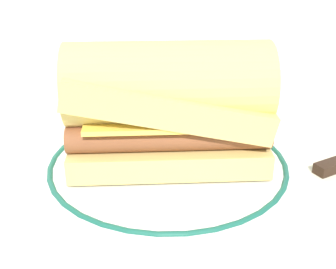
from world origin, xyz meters
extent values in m
plane|color=beige|center=(0.00, 0.00, 0.00)|extent=(1.50, 1.50, 0.00)
cylinder|color=white|center=(0.02, 0.03, 0.01)|extent=(0.28, 0.28, 0.01)
torus|color=#195947|center=(0.02, 0.03, 0.01)|extent=(0.26, 0.26, 0.01)
cube|color=#D2B766|center=(0.02, 0.03, 0.03)|extent=(0.22, 0.15, 0.03)
cylinder|color=brown|center=(0.01, 0.01, 0.05)|extent=(0.21, 0.08, 0.03)
cylinder|color=brown|center=(0.02, 0.03, 0.05)|extent=(0.21, 0.08, 0.03)
cylinder|color=brown|center=(0.03, 0.06, 0.05)|extent=(0.21, 0.08, 0.03)
cube|color=#EFC64C|center=(0.02, 0.03, 0.07)|extent=(0.19, 0.14, 0.01)
cube|color=#D8BB64|center=(0.02, 0.03, 0.09)|extent=(0.23, 0.15, 0.07)
cylinder|color=#D2B963|center=(0.02, 0.03, 0.10)|extent=(0.22, 0.14, 0.09)
cylinder|color=silver|center=(0.21, 0.21, 0.04)|extent=(0.07, 0.07, 0.09)
cylinder|color=gold|center=(0.21, 0.21, 0.02)|extent=(0.06, 0.06, 0.05)
cube|color=black|center=(0.20, -0.02, 0.01)|extent=(0.06, 0.03, 0.01)
camera|label=1|loc=(-0.11, -0.36, 0.24)|focal=46.52mm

